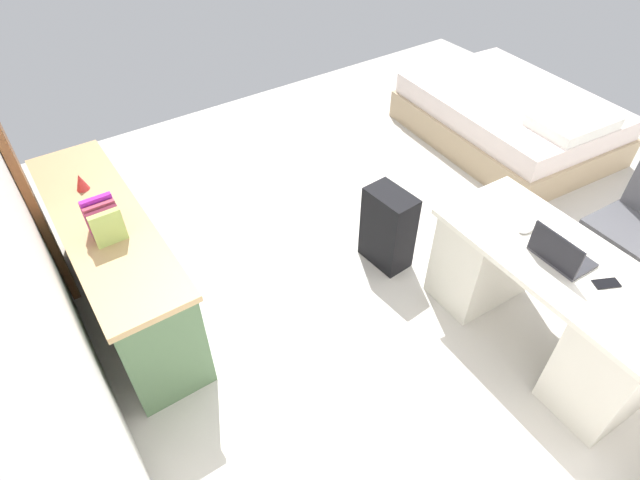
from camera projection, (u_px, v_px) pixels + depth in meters
ground_plane at (436, 246)px, 3.95m from camera, size 6.05×6.05×0.00m
wall_back at (13, 234)px, 1.95m from camera, size 4.03×0.10×2.80m
door_wooden at (5, 144)px, 3.13m from camera, size 0.88×0.05×2.04m
desk at (545, 299)px, 3.05m from camera, size 1.47×0.73×0.72m
office_chair at (633, 233)px, 3.43m from camera, size 0.52×0.52×0.94m
credenza at (118, 264)px, 3.26m from camera, size 1.80×0.48×0.77m
bed at (508, 118)px, 4.93m from camera, size 2.01×1.56×0.58m
suitcase_black at (388, 228)px, 3.64m from camera, size 0.37×0.24×0.61m
laptop at (559, 254)px, 2.78m from camera, size 0.32×0.24×0.21m
computer_mouse at (526, 229)px, 2.98m from camera, size 0.06×0.10×0.03m
cell_phone_near_laptop at (606, 283)px, 2.68m from camera, size 0.12×0.15×0.01m
book_row at (104, 220)px, 2.83m from camera, size 0.20×0.17×0.23m
figurine_small at (81, 182)px, 3.17m from camera, size 0.08×0.08×0.11m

